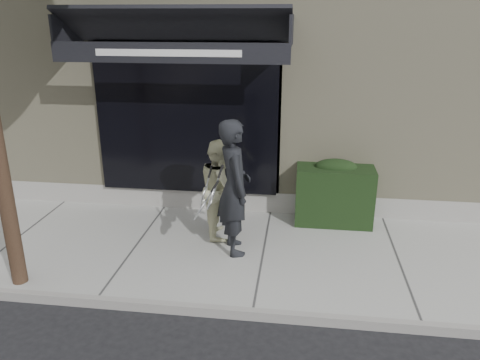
# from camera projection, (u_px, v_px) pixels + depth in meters

# --- Properties ---
(ground) EXTENTS (80.00, 80.00, 0.00)m
(ground) POSITION_uv_depth(u_px,v_px,m) (263.00, 258.00, 7.20)
(ground) COLOR black
(ground) RESTS_ON ground
(sidewalk) EXTENTS (20.00, 3.00, 0.12)m
(sidewalk) POSITION_uv_depth(u_px,v_px,m) (263.00, 254.00, 7.18)
(sidewalk) COLOR #9B9C97
(sidewalk) RESTS_ON ground
(curb) EXTENTS (20.00, 0.10, 0.14)m
(curb) POSITION_uv_depth(u_px,v_px,m) (253.00, 314.00, 5.73)
(curb) COLOR gray
(curb) RESTS_ON ground
(building_facade) EXTENTS (14.30, 8.04, 5.64)m
(building_facade) POSITION_uv_depth(u_px,v_px,m) (283.00, 51.00, 10.93)
(building_facade) COLOR tan
(building_facade) RESTS_ON ground
(hedge) EXTENTS (1.30, 0.70, 1.14)m
(hedge) POSITION_uv_depth(u_px,v_px,m) (334.00, 193.00, 8.02)
(hedge) COLOR black
(hedge) RESTS_ON sidewalk
(pedestrian_front) EXTENTS (0.88, 0.96, 2.04)m
(pedestrian_front) POSITION_uv_depth(u_px,v_px,m) (234.00, 188.00, 6.86)
(pedestrian_front) COLOR black
(pedestrian_front) RESTS_ON sidewalk
(pedestrian_back) EXTENTS (0.78, 0.91, 1.60)m
(pedestrian_back) POSITION_uv_depth(u_px,v_px,m) (220.00, 189.00, 7.45)
(pedestrian_back) COLOR beige
(pedestrian_back) RESTS_ON sidewalk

